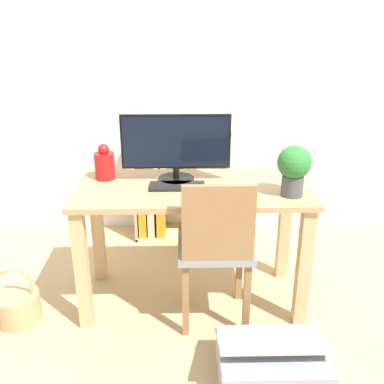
{
  "coord_description": "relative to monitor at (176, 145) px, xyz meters",
  "views": [
    {
      "loc": [
        -0.05,
        -2.32,
        1.64
      ],
      "look_at": [
        0.0,
        0.1,
        0.66
      ],
      "focal_mm": 42.0,
      "sensor_mm": 36.0,
      "label": 1
    }
  ],
  "objects": [
    {
      "name": "ground_plane",
      "position": [
        0.09,
        -0.1,
        -0.94
      ],
      "size": [
        10.0,
        10.0,
        0.0
      ],
      "primitive_type": "plane",
      "color": "tan"
    },
    {
      "name": "wall_back",
      "position": [
        0.09,
        0.93,
        0.36
      ],
      "size": [
        8.0,
        0.05,
        2.6
      ],
      "color": "silver",
      "rests_on": "ground_plane"
    },
    {
      "name": "desk",
      "position": [
        0.09,
        -0.1,
        -0.36
      ],
      "size": [
        1.3,
        0.6,
        0.73
      ],
      "color": "tan",
      "rests_on": "ground_plane"
    },
    {
      "name": "monitor",
      "position": [
        0.0,
        0.0,
        0.0
      ],
      "size": [
        0.61,
        0.21,
        0.38
      ],
      "color": "black",
      "rests_on": "desk"
    },
    {
      "name": "keyboard",
      "position": [
        0.01,
        -0.11,
        -0.2
      ],
      "size": [
        0.3,
        0.13,
        0.02
      ],
      "color": "black",
      "rests_on": "desk"
    },
    {
      "name": "vase",
      "position": [
        -0.41,
        0.04,
        -0.12
      ],
      "size": [
        0.12,
        0.12,
        0.21
      ],
      "color": "red",
      "rests_on": "desk"
    },
    {
      "name": "potted_plant",
      "position": [
        0.61,
        -0.24,
        -0.06
      ],
      "size": [
        0.18,
        0.18,
        0.27
      ],
      "color": "#4C4C51",
      "rests_on": "desk"
    },
    {
      "name": "chair",
      "position": [
        0.21,
        -0.33,
        -0.46
      ],
      "size": [
        0.4,
        0.4,
        0.88
      ],
      "rotation": [
        0.0,
        0.0,
        -0.05
      ],
      "color": "gray",
      "rests_on": "ground_plane"
    },
    {
      "name": "bookshelf",
      "position": [
        -0.09,
        0.76,
        -0.53
      ],
      "size": [
        0.71,
        0.28,
        0.85
      ],
      "color": "#D8BC8C",
      "rests_on": "ground_plane"
    },
    {
      "name": "basket",
      "position": [
        -0.9,
        -0.29,
        -0.85
      ],
      "size": [
        0.25,
        0.25,
        0.34
      ],
      "color": "tan",
      "rests_on": "ground_plane"
    },
    {
      "name": "storage_box",
      "position": [
        0.44,
        -0.8,
        -0.83
      ],
      "size": [
        0.5,
        0.42,
        0.28
      ],
      "color": "#999EA3",
      "rests_on": "ground_plane"
    }
  ]
}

